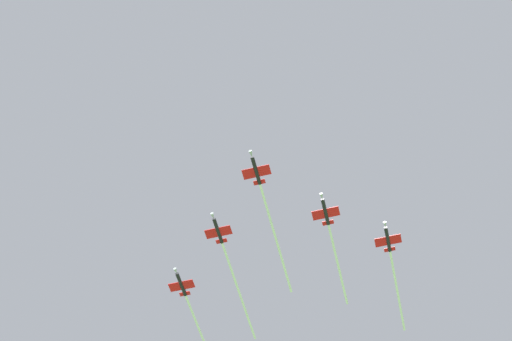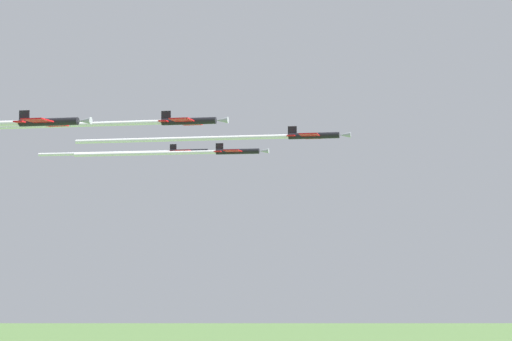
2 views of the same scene
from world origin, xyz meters
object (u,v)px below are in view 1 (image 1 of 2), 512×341
jet_starboard_outer (195,318)px  jet_port_inner (332,239)px  jet_lead (268,211)px  jet_starboard_inner (230,266)px  jet_port_outer (393,267)px

jet_starboard_outer → jet_port_inner: bearing=157.7°
jet_lead → jet_starboard_inner: jet_starboard_inner is taller
jet_starboard_outer → jet_starboard_inner: bearing=135.2°
jet_port_inner → jet_starboard_outer: jet_port_inner is taller
jet_port_outer → jet_lead: bearing=43.0°
jet_port_inner → jet_starboard_inner: (-16.13, 29.40, 1.86)m
jet_lead → jet_port_outer: size_ratio=1.17×
jet_starboard_inner → jet_port_outer: jet_port_outer is taller
jet_lead → jet_port_outer: jet_port_outer is taller
jet_lead → jet_starboard_outer: bearing=-46.2°
jet_starboard_inner → jet_starboard_outer: bearing=-44.8°
jet_port_inner → jet_starboard_inner: bearing=-6.8°
jet_starboard_inner → jet_port_outer: (39.49, -33.17, 0.03)m
jet_port_inner → jet_starboard_inner: 33.59m
jet_port_inner → jet_starboard_outer: size_ratio=0.81×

